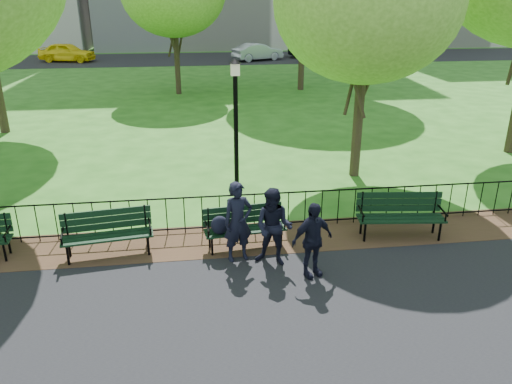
{
  "coord_description": "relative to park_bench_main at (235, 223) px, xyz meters",
  "views": [
    {
      "loc": [
        -1.57,
        -8.43,
        5.14
      ],
      "look_at": [
        -0.23,
        1.5,
        1.14
      ],
      "focal_mm": 35.0,
      "sensor_mm": 36.0,
      "label": 1
    }
  ],
  "objects": [
    {
      "name": "person_right",
      "position": [
        1.36,
        -1.29,
        0.17
      ],
      "size": [
        0.96,
        0.65,
        1.52
      ],
      "primitive_type": "imported",
      "rotation": [
        0.0,
        0.0,
        0.36
      ],
      "color": "black",
      "rests_on": "asphalt_path"
    },
    {
      "name": "dirt_strip",
      "position": [
        0.73,
        0.39,
        -0.59
      ],
      "size": [
        60.0,
        1.6,
        0.01
      ],
      "primitive_type": "cube",
      "color": "#392A17",
      "rests_on": "ground"
    },
    {
      "name": "park_bench_main",
      "position": [
        0.0,
        0.0,
        0.0
      ],
      "size": [
        1.78,
        0.72,
        0.98
      ],
      "rotation": [
        0.0,
        0.0,
        0.11
      ],
      "color": "black",
      "rests_on": "ground"
    },
    {
      "name": "sedan_silver",
      "position": [
        4.89,
        31.93,
        0.1
      ],
      "size": [
        4.42,
        3.02,
        1.38
      ],
      "primitive_type": "imported",
      "rotation": [
        0.0,
        0.0,
        1.98
      ],
      "color": "#B7BBC0",
      "rests_on": "far_street"
    },
    {
      "name": "person_mid",
      "position": [
        0.71,
        -0.74,
        0.22
      ],
      "size": [
        0.88,
        0.7,
        1.61
      ],
      "primitive_type": "imported",
      "rotation": [
        0.0,
        0.0,
        -0.43
      ],
      "color": "black",
      "rests_on": "asphalt_path"
    },
    {
      "name": "ground",
      "position": [
        0.73,
        -1.11,
        -0.6
      ],
      "size": [
        120.0,
        120.0,
        0.0
      ],
      "primitive_type": "plane",
      "color": "#276119"
    },
    {
      "name": "lamppost",
      "position": [
        0.36,
        3.29,
        1.37
      ],
      "size": [
        0.32,
        0.32,
        3.61
      ],
      "color": "black",
      "rests_on": "ground"
    },
    {
      "name": "tree_near_e",
      "position": [
        4.02,
        4.2,
        4.3
      ],
      "size": [
        5.07,
        5.07,
        7.06
      ],
      "color": "#2D2116",
      "rests_on": "ground"
    },
    {
      "name": "iron_fence",
      "position": [
        0.73,
        0.89,
        -0.1
      ],
      "size": [
        24.06,
        0.06,
        1.0
      ],
      "color": "black",
      "rests_on": "ground"
    },
    {
      "name": "park_bench_right_a",
      "position": [
        3.72,
        0.13,
        0.02
      ],
      "size": [
        1.97,
        0.81,
        1.09
      ],
      "rotation": [
        0.0,
        0.0,
        -0.12
      ],
      "color": "black",
      "rests_on": "ground"
    },
    {
      "name": "park_bench_left_a",
      "position": [
        -2.66,
        0.12,
        -0.0
      ],
      "size": [
        1.89,
        0.8,
        1.04
      ],
      "rotation": [
        0.0,
        0.0,
        0.13
      ],
      "color": "black",
      "rests_on": "ground"
    },
    {
      "name": "far_street",
      "position": [
        0.73,
        33.89,
        -0.59
      ],
      "size": [
        70.0,
        9.0,
        0.01
      ],
      "primitive_type": "cube",
      "color": "black",
      "rests_on": "ground"
    },
    {
      "name": "taxi",
      "position": [
        -10.33,
        33.22,
        0.16
      ],
      "size": [
        4.67,
        2.78,
        1.49
      ],
      "primitive_type": "imported",
      "rotation": [
        0.0,
        0.0,
        1.32
      ],
      "color": "yellow",
      "rests_on": "far_street"
    },
    {
      "name": "sedan_dark",
      "position": [
        10.48,
        32.87,
        0.24
      ],
      "size": [
        6.15,
        4.41,
        1.65
      ],
      "primitive_type": "imported",
      "rotation": [
        0.0,
        0.0,
        1.16
      ],
      "color": "black",
      "rests_on": "far_street"
    },
    {
      "name": "person_left",
      "position": [
        0.02,
        -0.47,
        0.25
      ],
      "size": [
        0.69,
        0.54,
        1.68
      ],
      "primitive_type": "imported",
      "rotation": [
        0.0,
        0.0,
        0.24
      ],
      "color": "black",
      "rests_on": "asphalt_path"
    }
  ]
}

